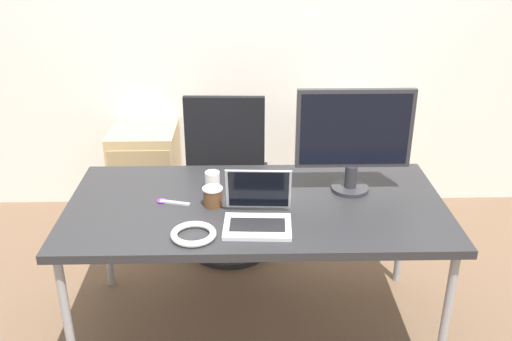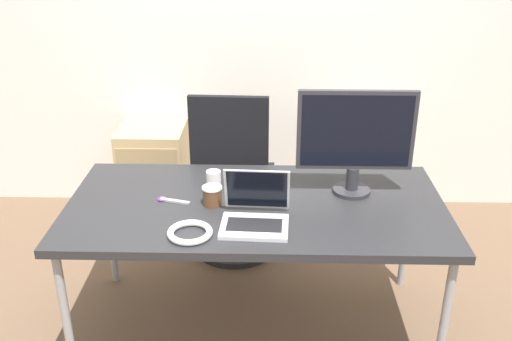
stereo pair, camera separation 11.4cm
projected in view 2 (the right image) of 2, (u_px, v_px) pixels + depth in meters
The scene contains 13 objects.
ground_plane at pixel (256, 325), 3.02m from camera, with size 14.00×14.00×0.00m, color brown.
wall_back at pixel (261, 26), 3.81m from camera, with size 10.00×0.05×2.60m.
desk at pixel (256, 211), 2.74m from camera, with size 1.80×0.89×0.73m.
office_chair at pixel (234, 193), 3.50m from camera, with size 0.56×0.57×1.10m.
cabinet_left at pixel (155, 172), 4.00m from camera, with size 0.44×0.45×0.66m.
cabinet_right at pixel (357, 174), 3.97m from camera, with size 0.44×0.45×0.66m.
laptop_center at pixel (256, 214), 2.52m from camera, with size 0.31×0.29×0.23m.
monitor at pixel (355, 138), 2.70m from camera, with size 0.56×0.18×0.52m.
mouse at pixel (283, 198), 2.73m from camera, with size 0.04×0.07×0.03m.
coffee_cup_white at pixel (214, 180), 2.85m from camera, with size 0.07×0.07×0.09m.
coffee_cup_brown at pixel (212, 196), 2.68m from camera, with size 0.09×0.09×0.09m.
cable_coil at pixel (190, 232), 2.44m from camera, with size 0.20×0.20×0.03m.
scissors at pixel (171, 200), 2.74m from camera, with size 0.17×0.07×0.01m.
Camera 2 is at (0.06, -2.41, 2.00)m, focal length 40.00 mm.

